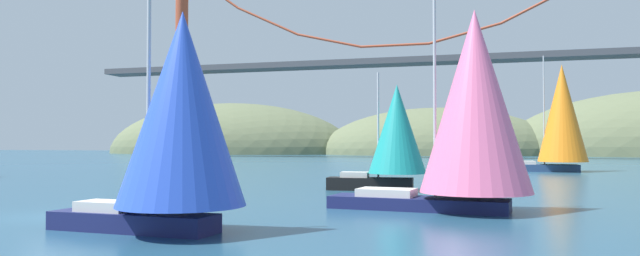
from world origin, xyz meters
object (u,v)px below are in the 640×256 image
Objects in this scene: sailboat_blue_spinnaker at (179,114)px; sailboat_pink_spinnaker at (471,106)px; channel_buoy at (199,173)px; sailboat_teal_sail at (395,133)px; sailboat_orange_sail at (561,116)px; sailboat_white_mainsail at (177,128)px.

sailboat_pink_spinnaker is (9.42, 9.16, 0.66)m from sailboat_blue_spinnaker.
sailboat_pink_spinnaker reaches higher than channel_buoy.
sailboat_pink_spinnaker is 11.66m from sailboat_teal_sail.
sailboat_orange_sail is (8.34, 39.99, 1.24)m from sailboat_pink_spinnaker.
channel_buoy is (18.17, -27.62, -4.81)m from sailboat_white_mainsail.
sailboat_white_mainsail is at bearing 171.78° from sailboat_orange_sail.
sailboat_orange_sail is at bearing 65.58° from sailboat_teal_sail.
sailboat_orange_sail is (17.76, 49.15, 1.90)m from sailboat_blue_spinnaker.
sailboat_white_mainsail reaches higher than sailboat_teal_sail.
sailboat_blue_spinnaker reaches higher than channel_buoy.
sailboat_orange_sail is at bearing 70.13° from sailboat_blue_spinnaker.
sailboat_blue_spinnaker is 13.15m from sailboat_pink_spinnaker.
sailboat_orange_sail is at bearing 78.21° from sailboat_pink_spinnaker.
sailboat_orange_sail reaches higher than sailboat_white_mainsail.
channel_buoy is (-14.52, 28.82, -3.69)m from sailboat_blue_spinnaker.
sailboat_pink_spinnaker is at bearing -39.40° from channel_buoy.
sailboat_teal_sail is at bearing -26.02° from channel_buoy.
sailboat_blue_spinnaker is at bearing -59.92° from sailboat_white_mainsail.
sailboat_teal_sail is at bearing 115.86° from sailboat_pink_spinnaker.
channel_buoy is (-23.94, 19.67, -4.35)m from sailboat_pink_spinnaker.
sailboat_pink_spinnaker is (42.11, -47.28, -0.45)m from sailboat_white_mainsail.
sailboat_blue_spinnaker reaches higher than sailboat_teal_sail.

